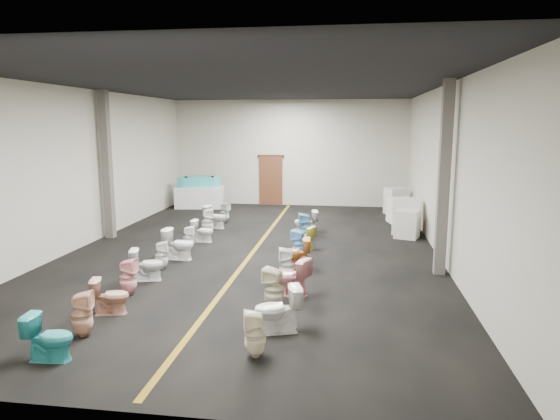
{
  "coord_description": "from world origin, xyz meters",
  "views": [
    {
      "loc": [
        2.63,
        -13.31,
        3.52
      ],
      "look_at": [
        0.59,
        1.0,
        1.0
      ],
      "focal_mm": 32.0,
      "sensor_mm": 36.0,
      "label": 1
    }
  ],
  "objects_px": {
    "toilet_right_8": "(305,227)",
    "toilet_right_4": "(287,265)",
    "display_table": "(200,197)",
    "toilet_left_5": "(161,255)",
    "toilet_left_0": "(50,337)",
    "appliance_crate_a": "(407,224)",
    "appliance_crate_c": "(400,211)",
    "toilet_left_11": "(225,213)",
    "toilet_right_6": "(299,244)",
    "toilet_right_5": "(295,253)",
    "toilet_right_0": "(255,334)",
    "toilet_right_3": "(291,277)",
    "toilet_right_9": "(306,222)",
    "appliance_crate_d": "(396,201)",
    "bathtub": "(199,182)",
    "toilet_left_2": "(110,296)",
    "toilet_left_9": "(208,222)",
    "appliance_crate_b": "(405,216)",
    "toilet_left_10": "(215,217)",
    "toilet_left_3": "(128,277)",
    "toilet_right_1": "(278,310)",
    "toilet_right_2": "(274,289)",
    "toilet_left_6": "(179,244)",
    "toilet_left_1": "(82,314)",
    "toilet_left_7": "(189,238)",
    "toilet_left_4": "(147,265)",
    "toilet_right_7": "(304,237)",
    "toilet_left_8": "(203,231)"
  },
  "relations": [
    {
      "from": "appliance_crate_b",
      "to": "appliance_crate_d",
      "type": "distance_m",
      "value": 3.37
    },
    {
      "from": "appliance_crate_b",
      "to": "appliance_crate_a",
      "type": "bearing_deg",
      "value": -90.0
    },
    {
      "from": "toilet_left_3",
      "to": "toilet_right_5",
      "type": "bearing_deg",
      "value": -53.02
    },
    {
      "from": "appliance_crate_a",
      "to": "toilet_left_5",
      "type": "height_order",
      "value": "appliance_crate_a"
    },
    {
      "from": "bathtub",
      "to": "toilet_left_11",
      "type": "bearing_deg",
      "value": -75.78
    },
    {
      "from": "bathtub",
      "to": "toilet_right_1",
      "type": "distance_m",
      "value": 13.21
    },
    {
      "from": "toilet_right_1",
      "to": "toilet_right_2",
      "type": "height_order",
      "value": "toilet_right_2"
    },
    {
      "from": "appliance_crate_d",
      "to": "bathtub",
      "type": "bearing_deg",
      "value": 176.49
    },
    {
      "from": "toilet_left_8",
      "to": "toilet_left_9",
      "type": "bearing_deg",
      "value": 10.48
    },
    {
      "from": "toilet_left_1",
      "to": "toilet_right_8",
      "type": "relative_size",
      "value": 0.91
    },
    {
      "from": "toilet_left_7",
      "to": "toilet_right_5",
      "type": "xyz_separation_m",
      "value": [
        3.17,
        -1.36,
        0.04
      ]
    },
    {
      "from": "toilet_left_11",
      "to": "toilet_right_7",
      "type": "relative_size",
      "value": 1.11
    },
    {
      "from": "appliance_crate_d",
      "to": "toilet_left_5",
      "type": "height_order",
      "value": "appliance_crate_d"
    },
    {
      "from": "toilet_left_10",
      "to": "toilet_right_8",
      "type": "relative_size",
      "value": 0.91
    },
    {
      "from": "toilet_left_11",
      "to": "toilet_right_6",
      "type": "xyz_separation_m",
      "value": [
        3.11,
        -4.33,
        0.02
      ]
    },
    {
      "from": "appliance_crate_a",
      "to": "toilet_right_1",
      "type": "xyz_separation_m",
      "value": [
        -2.94,
        -7.62,
        -0.03
      ]
    },
    {
      "from": "toilet_left_5",
      "to": "toilet_right_6",
      "type": "height_order",
      "value": "toilet_right_6"
    },
    {
      "from": "toilet_left_4",
      "to": "toilet_right_9",
      "type": "distance_m",
      "value": 6.16
    },
    {
      "from": "toilet_left_0",
      "to": "toilet_left_5",
      "type": "xyz_separation_m",
      "value": [
        -0.11,
        4.77,
        -0.01
      ]
    },
    {
      "from": "toilet_right_0",
      "to": "toilet_right_4",
      "type": "xyz_separation_m",
      "value": [
        0.0,
        3.72,
        0.02
      ]
    },
    {
      "from": "appliance_crate_a",
      "to": "appliance_crate_c",
      "type": "height_order",
      "value": "appliance_crate_c"
    },
    {
      "from": "appliance_crate_b",
      "to": "toilet_right_9",
      "type": "bearing_deg",
      "value": -169.83
    },
    {
      "from": "toilet_left_9",
      "to": "toilet_right_5",
      "type": "distance_m",
      "value": 4.61
    },
    {
      "from": "toilet_left_2",
      "to": "toilet_right_8",
      "type": "height_order",
      "value": "toilet_right_8"
    },
    {
      "from": "appliance_crate_a",
      "to": "toilet_right_5",
      "type": "bearing_deg",
      "value": -129.45
    },
    {
      "from": "toilet_left_6",
      "to": "display_table",
      "type": "bearing_deg",
      "value": 16.19
    },
    {
      "from": "toilet_right_6",
      "to": "toilet_left_2",
      "type": "bearing_deg",
      "value": -16.76
    },
    {
      "from": "appliance_crate_d",
      "to": "toilet_left_10",
      "type": "distance_m",
      "value": 7.2
    },
    {
      "from": "appliance_crate_b",
      "to": "toilet_left_0",
      "type": "distance_m",
      "value": 11.57
    },
    {
      "from": "toilet_right_0",
      "to": "toilet_right_6",
      "type": "distance_m",
      "value": 5.73
    },
    {
      "from": "toilet_left_5",
      "to": "appliance_crate_d",
      "type": "bearing_deg",
      "value": -52.87
    },
    {
      "from": "toilet_left_11",
      "to": "toilet_right_9",
      "type": "height_order",
      "value": "toilet_right_9"
    },
    {
      "from": "appliance_crate_c",
      "to": "toilet_right_6",
      "type": "bearing_deg",
      "value": -120.64
    },
    {
      "from": "display_table",
      "to": "toilet_left_5",
      "type": "distance_m",
      "value": 9.05
    },
    {
      "from": "toilet_right_8",
      "to": "toilet_right_4",
      "type": "bearing_deg",
      "value": -10.02
    },
    {
      "from": "toilet_right_2",
      "to": "toilet_left_7",
      "type": "bearing_deg",
      "value": -132.06
    },
    {
      "from": "appliance_crate_d",
      "to": "toilet_right_1",
      "type": "distance_m",
      "value": 12.04
    },
    {
      "from": "appliance_crate_b",
      "to": "toilet_left_7",
      "type": "bearing_deg",
      "value": -153.81
    },
    {
      "from": "appliance_crate_d",
      "to": "toilet_right_2",
      "type": "distance_m",
      "value": 11.11
    },
    {
      "from": "toilet_left_10",
      "to": "toilet_right_4",
      "type": "height_order",
      "value": "toilet_right_4"
    },
    {
      "from": "toilet_right_3",
      "to": "toilet_right_8",
      "type": "height_order",
      "value": "toilet_right_8"
    },
    {
      "from": "toilet_left_6",
      "to": "toilet_right_9",
      "type": "distance_m",
      "value": 4.63
    },
    {
      "from": "appliance_crate_d",
      "to": "toilet_left_10",
      "type": "height_order",
      "value": "appliance_crate_d"
    },
    {
      "from": "toilet_left_10",
      "to": "toilet_right_0",
      "type": "distance_m",
      "value": 9.64
    },
    {
      "from": "toilet_left_2",
      "to": "toilet_left_9",
      "type": "xyz_separation_m",
      "value": [
        -0.12,
        6.8,
        0.07
      ]
    },
    {
      "from": "toilet_left_2",
      "to": "toilet_left_6",
      "type": "height_order",
      "value": "toilet_left_6"
    },
    {
      "from": "toilet_left_8",
      "to": "toilet_right_6",
      "type": "xyz_separation_m",
      "value": [
        3.04,
        -1.4,
        0.05
      ]
    },
    {
      "from": "toilet_left_5",
      "to": "toilet_right_3",
      "type": "bearing_deg",
      "value": -129.08
    },
    {
      "from": "toilet_left_0",
      "to": "toilet_left_7",
      "type": "distance_m",
      "value": 6.71
    },
    {
      "from": "toilet_left_4",
      "to": "toilet_right_4",
      "type": "height_order",
      "value": "toilet_right_4"
    }
  ]
}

